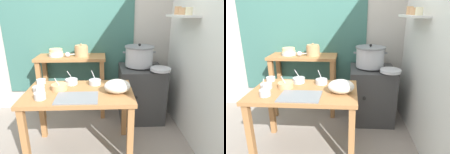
# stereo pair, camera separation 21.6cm
# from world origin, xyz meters

# --- Properties ---
(ground_plane) EXTENTS (9.00, 9.00, 0.00)m
(ground_plane) POSITION_xyz_m (0.00, 0.00, 0.00)
(ground_plane) COLOR gray
(wall_back) EXTENTS (4.40, 0.12, 2.60)m
(wall_back) POSITION_xyz_m (0.08, 1.10, 1.30)
(wall_back) COLOR #B2ADA3
(wall_back) RESTS_ON ground
(wall_right) EXTENTS (0.30, 3.20, 2.60)m
(wall_right) POSITION_xyz_m (1.40, 0.20, 1.30)
(wall_right) COLOR silver
(wall_right) RESTS_ON ground
(prep_table) EXTENTS (1.10, 0.66, 0.72)m
(prep_table) POSITION_xyz_m (0.09, -0.02, 0.61)
(prep_table) COLOR #9E6B3D
(prep_table) RESTS_ON ground
(back_shelf_table) EXTENTS (0.96, 0.40, 0.90)m
(back_shelf_table) POSITION_xyz_m (-0.11, 0.83, 0.68)
(back_shelf_table) COLOR #9E6B3D
(back_shelf_table) RESTS_ON ground
(stove_block) EXTENTS (0.60, 0.61, 0.78)m
(stove_block) POSITION_xyz_m (0.88, 0.70, 0.38)
(stove_block) COLOR #383838
(stove_block) RESTS_ON ground
(steamer_pot) EXTENTS (0.45, 0.40, 0.31)m
(steamer_pot) POSITION_xyz_m (0.84, 0.72, 0.92)
(steamer_pot) COLOR #B7BABF
(steamer_pot) RESTS_ON stove_block
(clay_pot) EXTENTS (0.19, 0.19, 0.18)m
(clay_pot) POSITION_xyz_m (0.04, 0.83, 0.98)
(clay_pot) COLOR tan
(clay_pot) RESTS_ON back_shelf_table
(bowl_stack_enamel) EXTENTS (0.20, 0.20, 0.11)m
(bowl_stack_enamel) POSITION_xyz_m (-0.31, 0.83, 0.95)
(bowl_stack_enamel) COLOR #B7BABF
(bowl_stack_enamel) RESTS_ON back_shelf_table
(ladle) EXTENTS (0.25, 0.10, 0.07)m
(ladle) POSITION_xyz_m (-0.13, 0.77, 0.94)
(ladle) COLOR #B7BABF
(ladle) RESTS_ON back_shelf_table
(serving_tray) EXTENTS (0.40, 0.28, 0.01)m
(serving_tray) POSITION_xyz_m (0.09, -0.19, 0.72)
(serving_tray) COLOR slate
(serving_tray) RESTS_ON prep_table
(plastic_bag) EXTENTS (0.27, 0.18, 0.14)m
(plastic_bag) POSITION_xyz_m (0.48, -0.08, 0.79)
(plastic_bag) COLOR silver
(plastic_bag) RESTS_ON prep_table
(wide_pan) EXTENTS (0.26, 0.26, 0.04)m
(wide_pan) POSITION_xyz_m (1.07, 0.47, 0.80)
(wide_pan) COLOR #B7BABF
(wide_pan) RESTS_ON stove_block
(prep_bowl_0) EXTENTS (0.13, 0.13, 0.17)m
(prep_bowl_0) POSITION_xyz_m (0.25, 0.17, 0.75)
(prep_bowl_0) COLOR #B7BABF
(prep_bowl_0) RESTS_ON prep_table
(prep_bowl_1) EXTENTS (0.17, 0.17, 0.14)m
(prep_bowl_1) POSITION_xyz_m (-0.12, 0.03, 0.75)
(prep_bowl_1) COLOR tan
(prep_bowl_1) RESTS_ON prep_table
(prep_bowl_2) EXTENTS (0.12, 0.12, 0.05)m
(prep_bowl_2) POSITION_xyz_m (-0.32, 0.01, 0.75)
(prep_bowl_2) COLOR #B7BABF
(prep_bowl_2) RESTS_ON prep_table
(prep_bowl_3) EXTENTS (0.14, 0.14, 0.16)m
(prep_bowl_3) POSITION_xyz_m (-0.02, 0.19, 0.75)
(prep_bowl_3) COLOR #B7BABF
(prep_bowl_3) RESTS_ON prep_table
(prep_bowl_4) EXTENTS (0.10, 0.10, 0.05)m
(prep_bowl_4) POSITION_xyz_m (-0.36, 0.23, 0.75)
(prep_bowl_4) COLOR #B7BABF
(prep_bowl_4) RESTS_ON prep_table
(prep_bowl_5) EXTENTS (0.11, 0.11, 0.16)m
(prep_bowl_5) POSITION_xyz_m (-0.25, -0.19, 0.76)
(prep_bowl_5) COLOR #B7BABF
(prep_bowl_5) RESTS_ON prep_table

